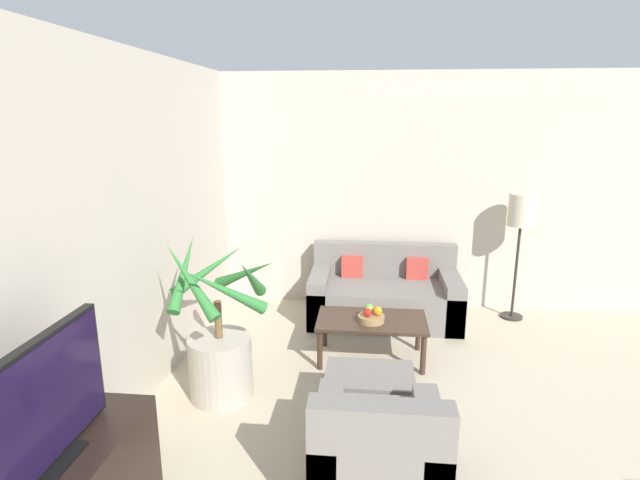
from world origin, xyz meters
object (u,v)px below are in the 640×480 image
apple_green (369,309)px  armchair (378,455)px  television (44,405)px  coffee_table (372,324)px  ottoman (369,394)px  fruit_bowl (371,318)px  apple_red (368,313)px  orange_fruit (378,311)px  sofa_loveseat (384,295)px  potted_palm (220,346)px  floor_lamp (521,217)px

apple_green → armchair: size_ratio=0.11×
television → coffee_table: television is taller
coffee_table → apple_green: (-0.02, 0.00, 0.15)m
ottoman → fruit_bowl: bearing=89.5°
apple_red → orange_fruit: orange_fruit is taller
television → sofa_loveseat: (1.61, 3.44, -0.70)m
armchair → potted_palm: bearing=142.2°
floor_lamp → fruit_bowl: floor_lamp is taller
floor_lamp → armchair: size_ratio=1.80×
sofa_loveseat → coffee_table: 1.01m
orange_fruit → apple_green: bearing=148.9°
floor_lamp → apple_red: floor_lamp is taller
television → fruit_bowl: bearing=58.4°
sofa_loveseat → apple_red: bearing=-99.4°
floor_lamp → ottoman: 2.79m
floor_lamp → orange_fruit: (-1.53, -1.19, -0.66)m
fruit_bowl → armchair: bearing=-88.4°
television → apple_green: size_ratio=10.61×
television → apple_red: (1.44, 2.36, -0.47)m
apple_red → fruit_bowl: bearing=44.1°
sofa_loveseat → coffee_table: sofa_loveseat is taller
television → ottoman: (1.46, 1.53, -0.79)m
fruit_bowl → ottoman: fruit_bowl is taller
coffee_table → apple_red: size_ratio=13.11×
television → coffee_table: (1.47, 2.45, -0.61)m
floor_lamp → ottoman: bearing=-127.7°
ottoman → apple_red: bearing=91.8°
potted_palm → apple_red: potted_palm is taller
floor_lamp → ottoman: (-1.60, -2.06, -0.98)m
armchair → sofa_loveseat: bearing=87.9°
potted_palm → apple_green: potted_palm is taller
apple_green → floor_lamp: bearing=35.5°
fruit_bowl → ottoman: (-0.01, -0.86, -0.25)m
sofa_loveseat → apple_red: (-0.18, -1.08, 0.23)m
television → ottoman: 2.26m
potted_palm → armchair: 1.58m
coffee_table → fruit_bowl: 0.10m
potted_palm → floor_lamp: floor_lamp is taller
fruit_bowl → apple_green: 0.09m
fruit_bowl → apple_green: bearing=107.3°
potted_palm → apple_green: 1.40m
fruit_bowl → ottoman: size_ratio=0.36×
apple_red → floor_lamp: bearing=37.3°
sofa_loveseat → apple_red: sofa_loveseat is taller
television → apple_red: bearing=58.7°
fruit_bowl → apple_green: size_ratio=2.88×
television → fruit_bowl: (1.47, 2.39, -0.53)m
coffee_table → fruit_bowl: size_ratio=4.15×
fruit_bowl → floor_lamp: bearing=37.2°
apple_red → ottoman: apple_red is taller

